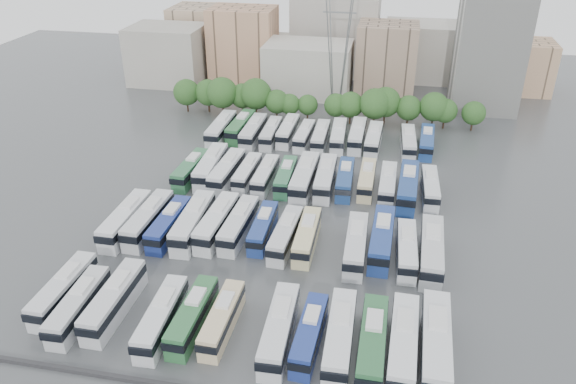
% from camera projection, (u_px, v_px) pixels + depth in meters
% --- Properties ---
extents(ground, '(220.00, 220.00, 0.00)m').
position_uv_depth(ground, '(281.00, 222.00, 83.38)').
color(ground, '#424447').
rests_on(ground, ground).
extents(tree_line, '(66.10, 8.01, 8.49)m').
position_uv_depth(tree_line, '(314.00, 100.00, 117.86)').
color(tree_line, black).
rests_on(tree_line, ground).
extents(city_buildings, '(102.00, 35.00, 20.00)m').
position_uv_depth(city_buildings, '(310.00, 48.00, 142.91)').
color(city_buildings, '#9E998E').
rests_on(city_buildings, ground).
extents(apartment_tower, '(14.00, 14.00, 26.00)m').
position_uv_depth(apartment_tower, '(489.00, 49.00, 121.42)').
color(apartment_tower, silver).
rests_on(apartment_tower, ground).
extents(electricity_pylon, '(9.00, 6.91, 33.83)m').
position_uv_depth(electricity_pylon, '(339.00, 24.00, 117.30)').
color(electricity_pylon, slate).
rests_on(electricity_pylon, ground).
extents(bus_r0_s0, '(2.73, 11.94, 3.74)m').
position_uv_depth(bus_r0_s0, '(64.00, 289.00, 66.40)').
color(bus_r0_s0, silver).
rests_on(bus_r0_s0, ground).
extents(bus_r0_s1, '(2.92, 11.76, 3.67)m').
position_uv_depth(bus_r0_s1, '(79.00, 305.00, 63.94)').
color(bus_r0_s1, silver).
rests_on(bus_r0_s1, ground).
extents(bus_r0_s2, '(2.73, 12.44, 3.90)m').
position_uv_depth(bus_r0_s2, '(114.00, 300.00, 64.62)').
color(bus_r0_s2, silver).
rests_on(bus_r0_s2, ground).
extents(bus_r0_s4, '(3.01, 11.87, 3.70)m').
position_uv_depth(bus_r0_s4, '(161.00, 317.00, 62.15)').
color(bus_r0_s4, silver).
rests_on(bus_r0_s4, ground).
extents(bus_r0_s5, '(2.65, 11.41, 3.57)m').
position_uv_depth(bus_r0_s5, '(193.00, 316.00, 62.46)').
color(bus_r0_s5, '#2D6A3A').
rests_on(bus_r0_s5, ground).
extents(bus_r0_s6, '(2.49, 10.86, 3.40)m').
position_uv_depth(bus_r0_s6, '(222.00, 318.00, 62.16)').
color(bus_r0_s6, beige).
rests_on(bus_r0_s6, ground).
extents(bus_r0_s8, '(3.10, 12.50, 3.90)m').
position_uv_depth(bus_r0_s8, '(279.00, 329.00, 60.34)').
color(bus_r0_s8, silver).
rests_on(bus_r0_s8, ground).
extents(bus_r0_s9, '(2.77, 10.98, 3.42)m').
position_uv_depth(bus_r0_s9, '(309.00, 334.00, 60.00)').
color(bus_r0_s9, navy).
rests_on(bus_r0_s9, ground).
extents(bus_r0_s10, '(2.99, 12.53, 3.91)m').
position_uv_depth(bus_r0_s10, '(340.00, 336.00, 59.35)').
color(bus_r0_s10, silver).
rests_on(bus_r0_s10, ground).
extents(bus_r0_s11, '(2.74, 12.41, 3.89)m').
position_uv_depth(bus_r0_s11, '(372.00, 343.00, 58.48)').
color(bus_r0_s11, '#2A6339').
rests_on(bus_r0_s11, ground).
extents(bus_r0_s12, '(3.21, 13.01, 4.06)m').
position_uv_depth(bus_r0_s12, '(403.00, 344.00, 58.25)').
color(bus_r0_s12, silver).
rests_on(bus_r0_s12, ground).
extents(bus_r0_s13, '(3.34, 13.72, 4.28)m').
position_uv_depth(bus_r0_s13, '(436.00, 343.00, 58.14)').
color(bus_r0_s13, silver).
rests_on(bus_r0_s13, ground).
extents(bus_r1_s0, '(2.84, 12.88, 4.04)m').
position_uv_depth(bus_r1_s0, '(126.00, 219.00, 80.20)').
color(bus_r1_s0, silver).
rests_on(bus_r1_s0, ground).
extents(bus_r1_s1, '(3.02, 12.78, 3.99)m').
position_uv_depth(bus_r1_s1, '(148.00, 219.00, 80.32)').
color(bus_r1_s1, silver).
rests_on(bus_r1_s1, ground).
extents(bus_r1_s2, '(2.76, 11.78, 3.68)m').
position_uv_depth(bus_r1_s2, '(169.00, 224.00, 79.49)').
color(bus_r1_s2, navy).
rests_on(bus_r1_s2, ground).
extents(bus_r1_s3, '(3.25, 13.31, 4.15)m').
position_uv_depth(bus_r1_s3, '(193.00, 222.00, 79.53)').
color(bus_r1_s3, silver).
rests_on(bus_r1_s3, ground).
extents(bus_r1_s4, '(3.32, 12.83, 3.99)m').
position_uv_depth(bus_r1_s4, '(217.00, 222.00, 79.64)').
color(bus_r1_s4, silver).
rests_on(bus_r1_s4, ground).
extents(bus_r1_s5, '(3.10, 12.23, 3.81)m').
position_uv_depth(bus_r1_s5, '(239.00, 224.00, 79.25)').
color(bus_r1_s5, silver).
rests_on(bus_r1_s5, ground).
extents(bus_r1_s6, '(2.54, 10.90, 3.41)m').
position_uv_depth(bus_r1_s6, '(263.00, 227.00, 78.91)').
color(bus_r1_s6, navy).
rests_on(bus_r1_s6, ground).
extents(bus_r1_s7, '(3.10, 11.66, 3.62)m').
position_uv_depth(bus_r1_s7, '(285.00, 234.00, 77.08)').
color(bus_r1_s7, silver).
rests_on(bus_r1_s7, ground).
extents(bus_r1_s8, '(2.60, 11.51, 3.61)m').
position_uv_depth(bus_r1_s8, '(307.00, 236.00, 76.77)').
color(bus_r1_s8, beige).
rests_on(bus_r1_s8, ground).
extents(bus_r1_s10, '(2.96, 12.38, 3.87)m').
position_uv_depth(bus_r1_s10, '(356.00, 244.00, 74.69)').
color(bus_r1_s10, silver).
rests_on(bus_r1_s10, ground).
extents(bus_r1_s11, '(3.13, 13.01, 4.06)m').
position_uv_depth(bus_r1_s11, '(382.00, 238.00, 75.84)').
color(bus_r1_s11, navy).
rests_on(bus_r1_s11, ground).
extents(bus_r1_s12, '(2.82, 11.47, 3.58)m').
position_uv_depth(bus_r1_s12, '(407.00, 250.00, 73.88)').
color(bus_r1_s12, silver).
rests_on(bus_r1_s12, ground).
extents(bus_r1_s13, '(3.30, 13.35, 4.16)m').
position_uv_depth(bus_r1_s13, '(432.00, 250.00, 73.19)').
color(bus_r1_s13, silver).
rests_on(bus_r1_s13, ground).
extents(bus_r2_s1, '(3.05, 11.82, 3.68)m').
position_uv_depth(bus_r2_s1, '(191.00, 169.00, 94.95)').
color(bus_r2_s1, '#2F6E42').
rests_on(bus_r2_s1, ground).
extents(bus_r2_s2, '(3.37, 13.25, 4.13)m').
position_uv_depth(bus_r2_s2, '(211.00, 166.00, 95.44)').
color(bus_r2_s2, silver).
rests_on(bus_r2_s2, ground).
extents(bus_r2_s3, '(3.28, 12.61, 3.92)m').
position_uv_depth(bus_r2_s3, '(227.00, 171.00, 94.09)').
color(bus_r2_s3, silver).
rests_on(bus_r2_s3, ground).
extents(bus_r2_s4, '(2.65, 10.97, 3.42)m').
position_uv_depth(bus_r2_s4, '(247.00, 172.00, 94.14)').
color(bus_r2_s4, silver).
rests_on(bus_r2_s4, ground).
extents(bus_r2_s5, '(2.57, 11.19, 3.50)m').
position_uv_depth(bus_r2_s5, '(265.00, 175.00, 93.19)').
color(bus_r2_s5, silver).
rests_on(bus_r2_s5, ground).
extents(bus_r2_s6, '(2.75, 11.11, 3.46)m').
position_uv_depth(bus_r2_s6, '(286.00, 176.00, 92.80)').
color(bus_r2_s6, '#307149').
rests_on(bus_r2_s6, ground).
extents(bus_r2_s7, '(3.04, 13.61, 4.26)m').
position_uv_depth(bus_r2_s7, '(305.00, 177.00, 91.68)').
color(bus_r2_s7, silver).
rests_on(bus_r2_s7, ground).
extents(bus_r2_s8, '(3.09, 12.66, 3.95)m').
position_uv_depth(bus_r2_s8, '(325.00, 178.00, 91.90)').
color(bus_r2_s8, silver).
rests_on(bus_r2_s8, ground).
extents(bus_r2_s9, '(2.93, 11.53, 3.59)m').
position_uv_depth(bus_r2_s9, '(345.00, 179.00, 91.97)').
color(bus_r2_s9, navy).
rests_on(bus_r2_s9, ground).
extents(bus_r2_s10, '(2.46, 11.12, 3.49)m').
position_uv_depth(bus_r2_s10, '(367.00, 179.00, 91.93)').
color(bus_r2_s10, beige).
rests_on(bus_r2_s10, ground).
extents(bus_r2_s11, '(2.67, 11.61, 3.63)m').
position_uv_depth(bus_r2_s11, '(388.00, 184.00, 90.26)').
color(bus_r2_s11, silver).
rests_on(bus_r2_s11, ground).
extents(bus_r2_s12, '(3.48, 13.53, 4.21)m').
position_uv_depth(bus_r2_s12, '(408.00, 186.00, 88.96)').
color(bus_r2_s12, navy).
rests_on(bus_r2_s12, ground).
extents(bus_r2_s13, '(2.77, 11.32, 3.53)m').
position_uv_depth(bus_r2_s13, '(430.00, 187.00, 89.36)').
color(bus_r2_s13, silver).
rests_on(bus_r2_s13, ground).
extents(bus_r3_s1, '(2.86, 13.04, 4.09)m').
position_uv_depth(bus_r3_s1, '(221.00, 129.00, 110.45)').
color(bus_r3_s1, silver).
rests_on(bus_r3_s1, ground).
extents(bus_r3_s2, '(3.22, 12.51, 3.89)m').
position_uv_depth(bus_r3_s2, '(241.00, 127.00, 111.67)').
color(bus_r3_s2, '#2F6E3C').
rests_on(bus_r3_s2, ground).
extents(bus_r3_s3, '(2.80, 12.62, 3.96)m').
position_uv_depth(bus_r3_s3, '(253.00, 131.00, 109.38)').
color(bus_r3_s3, silver).
rests_on(bus_r3_s3, ground).
extents(bus_r3_s4, '(2.67, 11.44, 3.58)m').
position_uv_depth(bus_r3_s4, '(271.00, 133.00, 109.27)').
color(bus_r3_s4, silver).
rests_on(bus_r3_s4, ground).
extents(bus_r3_s5, '(2.70, 11.82, 3.70)m').
position_uv_depth(bus_r3_s5, '(288.00, 131.00, 110.12)').
color(bus_r3_s5, silver).
rests_on(bus_r3_s5, ground).
extents(bus_r3_s6, '(2.74, 11.01, 3.43)m').
position_uv_depth(bus_r3_s6, '(304.00, 135.00, 108.29)').
color(bus_r3_s6, silver).
rests_on(bus_r3_s6, ground).
extents(bus_r3_s7, '(2.68, 11.48, 3.59)m').
position_uv_depth(bus_r3_s7, '(321.00, 136.00, 107.69)').
color(bus_r3_s7, silver).
rests_on(bus_r3_s7, ground).
extents(bus_r3_s8, '(3.22, 12.07, 3.75)m').
position_uv_depth(bus_r3_s8, '(338.00, 136.00, 107.83)').
color(bus_r3_s8, silver).
rests_on(bus_r3_s8, ground).
extents(bus_r3_s9, '(2.68, 12.25, 3.84)m').
position_uv_depth(bus_r3_s9, '(357.00, 135.00, 107.97)').
color(bus_r3_s9, silver).
rests_on(bus_r3_s9, ground).
extents(bus_r3_s10, '(2.97, 12.03, 3.75)m').
position_uv_depth(bus_r3_s10, '(374.00, 139.00, 106.28)').
color(bus_r3_s10, silver).
rests_on(bus_r3_s10, ground).
extents(bus_r3_s12, '(3.03, 11.77, 3.66)m').
position_uv_depth(bus_r3_s12, '(408.00, 142.00, 105.15)').
color(bus_r3_s12, silver).
rests_on(bus_r3_s12, ground).
extents(bus_r3_s13, '(3.09, 11.75, 3.65)m').
position_uv_depth(bus_r3_s13, '(427.00, 141.00, 105.42)').
color(bus_r3_s13, navy).
rests_on(bus_r3_s13, ground).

